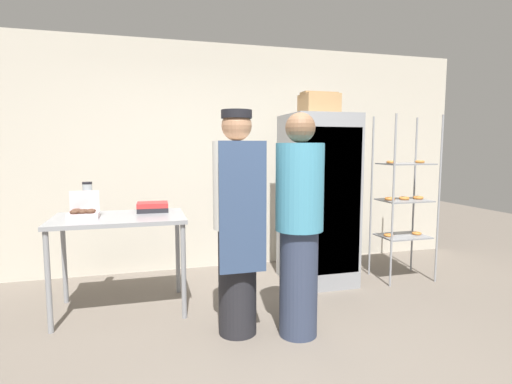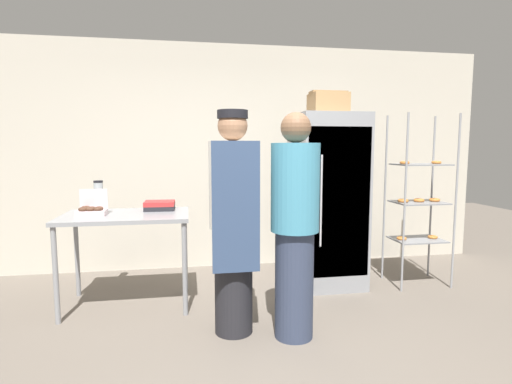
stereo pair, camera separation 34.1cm
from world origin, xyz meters
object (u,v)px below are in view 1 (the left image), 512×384
binder_stack (153,207)px  person_customer (299,224)px  refrigerator (318,199)px  baking_rack (404,200)px  donut_box (83,213)px  cardboard_storage_box (319,104)px  blender_pitcher (88,199)px  person_baker (237,220)px

binder_stack → person_customer: bearing=-44.8°
refrigerator → baking_rack: refrigerator is taller
donut_box → binder_stack: (0.59, 0.22, -0.00)m
refrigerator → cardboard_storage_box: bearing=-116.2°
blender_pitcher → binder_stack: bearing=-9.3°
baking_rack → blender_pitcher: 3.32m
blender_pitcher → cardboard_storage_box: cardboard_storage_box is taller
donut_box → blender_pitcher: bearing=89.8°
binder_stack → person_customer: person_customer is taller
baking_rack → person_baker: baking_rack is taller
cardboard_storage_box → person_baker: size_ratio=0.21×
blender_pitcher → refrigerator: bearing=-0.5°
person_customer → person_baker: bearing=161.3°
refrigerator → blender_pitcher: 2.34m
donut_box → person_baker: (1.21, -0.70, -0.00)m
refrigerator → baking_rack: bearing=-9.6°
person_customer → baking_rack: bearing=30.9°
refrigerator → blender_pitcher: size_ratio=6.30×
cardboard_storage_box → person_customer: size_ratio=0.21×
cardboard_storage_box → person_customer: cardboard_storage_box is taller
refrigerator → cardboard_storage_box: 1.03m
donut_box → binder_stack: size_ratio=0.86×
donut_box → person_baker: 1.40m
baking_rack → person_baker: 2.26m
person_baker → binder_stack: bearing=124.2°
donut_box → blender_pitcher: size_ratio=0.87×
person_customer → refrigerator: bearing=59.8°
person_customer → blender_pitcher: bearing=144.9°
cardboard_storage_box → person_customer: bearing=-120.5°
refrigerator → donut_box: size_ratio=7.28×
baking_rack → binder_stack: bearing=178.2°
baking_rack → refrigerator: bearing=170.4°
blender_pitcher → person_customer: (1.67, -1.17, -0.11)m
donut_box → cardboard_storage_box: cardboard_storage_box is taller
refrigerator → donut_box: (-2.34, -0.29, 0.00)m
cardboard_storage_box → person_baker: cardboard_storage_box is taller
donut_box → blender_pitcher: 0.32m
blender_pitcher → binder_stack: 0.60m
blender_pitcher → person_customer: 2.04m
refrigerator → blender_pitcher: (-2.34, 0.02, 0.08)m
baking_rack → donut_box: size_ratio=7.26×
cardboard_storage_box → binder_stack: bearing=-179.8°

